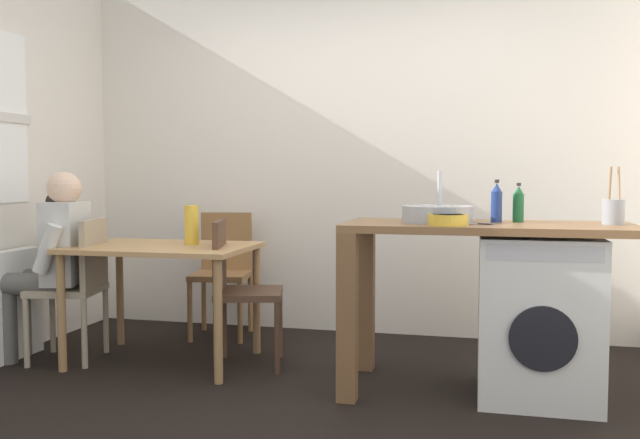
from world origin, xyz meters
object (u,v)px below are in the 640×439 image
Objects in this scene: washing_machine at (537,317)px; chair_opposite at (237,284)px; chair_spare_by_wall at (223,266)px; chair_person_seat at (78,281)px; bottle_squat_brown at (518,204)px; vase at (192,225)px; utensil_crock at (613,211)px; bottle_tall_green at (496,203)px; dining_table at (163,261)px; mixing_bowl at (448,219)px; seated_person at (52,255)px.

chair_opposite is at bearing 173.91° from washing_machine.
chair_person_seat is at bearing 45.53° from chair_spare_by_wall.
chair_opposite is (1.02, 0.12, 0.00)m from chair_person_seat.
vase is (-1.98, 0.12, -0.15)m from bottle_squat_brown.
utensil_crock is at bearing -10.23° from bottle_squat_brown.
bottle_tall_green is at bearing 148.57° from chair_spare_by_wall.
bottle_tall_green is at bearing -4.95° from vase.
dining_table is 1.82m from mixing_bowl.
washing_machine is (2.93, -0.04, -0.24)m from seated_person.
chair_person_seat is 2.37m from mixing_bowl.
bottle_tall_green reaches higher than chair_opposite.
washing_machine is at bearing -102.00° from seated_person.
bottle_tall_green reaches higher than chair_spare_by_wall.
washing_machine is at bearing 69.32° from chair_opposite.
chair_person_seat is 1.03m from chair_opposite.
bottle_tall_green reaches higher than dining_table.
seated_person reaches higher than dining_table.
mixing_bowl is (2.47, -0.24, 0.28)m from seated_person.
utensil_crock is at bearing -4.09° from bottle_tall_green.
chair_opposite is 4.41× the size of mixing_bowl.
seated_person is (-0.70, -0.12, 0.03)m from dining_table.
chair_spare_by_wall is at bearing -47.80° from chair_person_seat.
seated_person reaches higher than bottle_tall_green.
chair_opposite is 1.00× the size of chair_spare_by_wall.
bottle_squat_brown is at bearing -99.27° from seated_person.
bottle_squat_brown is 0.86× the size of vase.
utensil_crock reaches higher than vase.
bottle_squat_brown is 1.98m from vase.
dining_table is 1.22× the size of chair_spare_by_wall.
utensil_crock reaches higher than washing_machine.
bottle_squat_brown is at bearing 42.68° from mixing_bowl.
mixing_bowl reaches higher than dining_table.
mixing_bowl is at bearing -11.31° from dining_table.
utensil_crock is at bearing -2.27° from dining_table.
chair_opposite is at bearing 3.74° from dining_table.
seated_person is 1.40× the size of washing_machine.
seated_person reaches higher than chair_person_seat.
seated_person is at bearing 90.00° from chair_person_seat.
seated_person is 0.90m from vase.
utensil_crock is (2.59, -0.10, 0.35)m from dining_table.
bottle_squat_brown reaches higher than dining_table.
washing_machine is 2.13m from vase.
chair_person_seat is at bearing -178.57° from bottle_squat_brown.
bottle_squat_brown is at bearing 73.68° from chair_opposite.
chair_person_seat is at bearing 179.69° from utensil_crock.
chair_spare_by_wall is 2.69m from utensil_crock.
dining_table is at bearing -92.38° from chair_person_seat.
dining_table is 4.75× the size of bottle_tall_green.
chair_person_seat is 2.72m from bottle_squat_brown.
chair_person_seat is 2.61m from bottle_tall_green.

